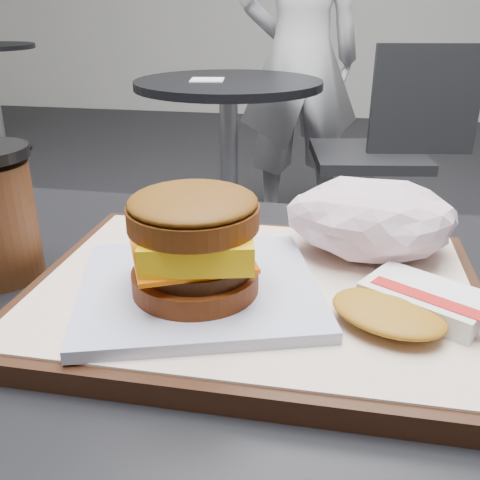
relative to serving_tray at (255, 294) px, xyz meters
name	(u,v)px	position (x,y,z in m)	size (l,w,h in m)	color
serving_tray	(255,294)	(0.00, 0.00, 0.00)	(0.38, 0.28, 0.02)	black
breakfast_sandwich	(196,254)	(-0.04, -0.03, 0.05)	(0.23, 0.22, 0.09)	silver
hash_brown	(409,305)	(0.12, -0.03, 0.02)	(0.14, 0.12, 0.02)	white
crumpled_wrapper	(371,219)	(0.10, 0.08, 0.04)	(0.15, 0.12, 0.07)	white
neighbor_table	(229,133)	(-0.36, 1.61, -0.23)	(0.70, 0.70, 0.75)	black
napkin	(207,80)	(-0.43, 1.58, -0.03)	(0.12, 0.12, 0.00)	white
neighbor_chair	(387,144)	(0.25, 1.72, -0.27)	(0.63, 0.48, 0.88)	#ABABB0
patron	(300,59)	(-0.14, 2.14, 0.00)	(0.57, 0.37, 1.56)	silver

